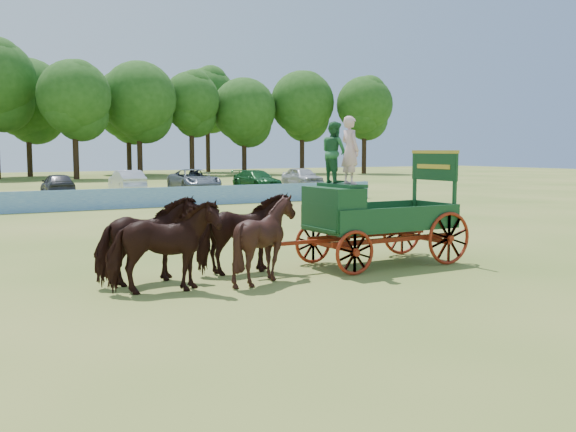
{
  "coord_description": "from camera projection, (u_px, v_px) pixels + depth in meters",
  "views": [
    {
      "loc": [
        -12.21,
        -14.84,
        2.99
      ],
      "look_at": [
        -4.14,
        -0.47,
        1.3
      ],
      "focal_mm": 40.0,
      "sensor_mm": 36.0,
      "label": 1
    }
  ],
  "objects": [
    {
      "name": "horse_lead_left",
      "position": [
        163.0,
        247.0,
        13.38
      ],
      "size": [
        2.45,
        1.38,
        1.96
      ],
      "primitive_type": "imported",
      "rotation": [
        0.0,
        0.0,
        1.43
      ],
      "color": "black",
      "rests_on": "ground"
    },
    {
      "name": "sponsor_banner",
      "position": [
        170.0,
        197.0,
        34.2
      ],
      "size": [
        26.0,
        0.08,
        1.05
      ],
      "primitive_type": "cube",
      "color": "#2163B4",
      "rests_on": "ground"
    },
    {
      "name": "horse_wheel_left",
      "position": [
        265.0,
        239.0,
        14.55
      ],
      "size": [
        2.13,
        1.99,
        1.97
      ],
      "primitive_type": "imported",
      "rotation": [
        0.0,
        0.0,
        1.31
      ],
      "color": "black",
      "rests_on": "ground"
    },
    {
      "name": "parked_cars",
      "position": [
        69.0,
        184.0,
        43.18
      ],
      "size": [
        42.8,
        6.95,
        1.64
      ],
      "color": "silver",
      "rests_on": "ground"
    },
    {
      "name": "ground",
      "position": [
        401.0,
        251.0,
        19.12
      ],
      "size": [
        160.0,
        160.0,
        0.0
      ],
      "primitive_type": "plane",
      "color": "#A09748",
      "rests_on": "ground"
    },
    {
      "name": "horse_lead_right",
      "position": [
        148.0,
        241.0,
        14.34
      ],
      "size": [
        2.5,
        1.56,
        1.96
      ],
      "primitive_type": "imported",
      "rotation": [
        0.0,
        0.0,
        1.8
      ],
      "color": "black",
      "rests_on": "ground"
    },
    {
      "name": "horse_wheel_right",
      "position": [
        245.0,
        234.0,
        15.5
      ],
      "size": [
        2.36,
        1.14,
        1.96
      ],
      "primitive_type": "imported",
      "rotation": [
        0.0,
        0.0,
        1.61
      ],
      "color": "black",
      "rests_on": "ground"
    },
    {
      "name": "farm_dray",
      "position": [
        357.0,
        202.0,
        16.41
      ],
      "size": [
        6.0,
        2.0,
        3.82
      ],
      "color": "#9C250F",
      "rests_on": "ground"
    }
  ]
}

